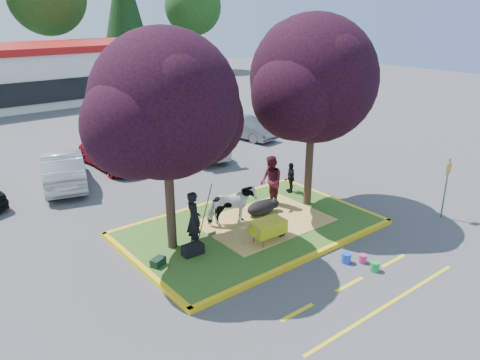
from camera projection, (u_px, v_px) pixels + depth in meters
ground at (251, 230)px, 15.77m from camera, size 90.00×90.00×0.00m
median_island at (251, 228)px, 15.75m from camera, size 8.00×5.00×0.15m
curb_near at (306, 258)px, 13.85m from camera, size 8.30×0.16×0.15m
curb_far at (207, 204)px, 17.64m from camera, size 8.30×0.16×0.15m
curb_left at (141, 267)px, 13.37m from camera, size 0.16×5.30×0.15m
curb_right at (332, 199)px, 18.12m from camera, size 0.16×5.30×0.15m
straw_bedding at (264, 221)px, 16.07m from camera, size 4.20×3.00×0.01m
tree_purple_left at (166, 112)px, 12.92m from camera, size 5.06×4.20×6.51m
tree_purple_right at (314, 85)px, 16.02m from camera, size 5.30×4.40×6.82m
fire_lane_stripe_a at (297, 312)px, 11.52m from camera, size 1.10×0.12×0.01m
fire_lane_stripe_b at (349, 284)px, 12.69m from camera, size 1.10×0.12×0.01m
fire_lane_stripe_c at (393, 261)px, 13.85m from camera, size 1.10×0.12×0.01m
fire_lane_long at (387, 305)px, 11.80m from camera, size 6.00×0.10×0.01m
retail_building at (44, 72)px, 36.72m from camera, size 20.40×8.40×4.40m
cow at (231, 206)px, 15.58m from camera, size 1.76×1.16×1.37m
calf at (261, 208)px, 16.53m from camera, size 1.29×0.93×0.51m
handler at (194, 220)px, 14.10m from camera, size 0.53×0.72×1.80m
visitor_a at (271, 181)px, 17.05m from camera, size 0.98×1.10×1.90m
visitor_b at (291, 177)px, 18.46m from camera, size 0.59×0.77×1.21m
wheelbarrow at (268, 227)px, 14.50m from camera, size 1.94×0.71×0.73m
gear_bag_dark at (193, 249)px, 13.88m from camera, size 0.64×0.36×0.32m
gear_bag_green at (158, 262)px, 13.29m from camera, size 0.50×0.41×0.23m
sign_post at (446, 182)px, 16.25m from camera, size 0.31×0.06×2.21m
bucket_green at (375, 266)px, 13.30m from camera, size 0.33×0.33×0.28m
bucket_pink at (363, 259)px, 13.74m from camera, size 0.25×0.25×0.26m
bucket_blue at (346, 258)px, 13.73m from camera, size 0.38×0.38×0.30m
car_silver at (63, 168)px, 19.52m from camera, size 2.76×4.82×1.50m
car_red at (116, 154)px, 21.83m from camera, size 2.19×4.49×1.23m
car_white at (199, 141)px, 23.56m from camera, size 3.12×5.30×1.44m
car_grey at (246, 128)px, 26.62m from camera, size 1.85×3.89×1.23m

